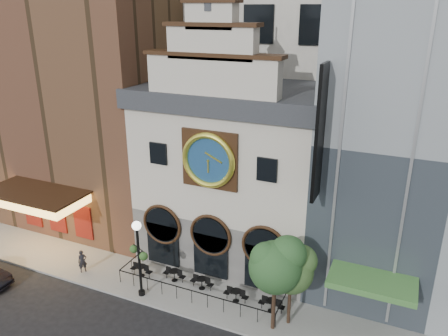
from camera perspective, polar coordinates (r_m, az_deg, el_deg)
The scene contains 14 objects.
ground at distance 27.21m, azimuth -5.46°, elevation -18.79°, with size 120.00×120.00×0.00m, color black.
sidewalk at distance 28.89m, azimuth -2.95°, elevation -15.87°, with size 44.00×5.00×0.15m, color gray.
clock_building at distance 30.04m, azimuth 1.40°, elevation -0.03°, with size 12.60×8.78×18.65m.
theater_building at distance 37.15m, azimuth -16.45°, elevation 12.50°, with size 14.00×15.60×25.00m.
cafe_railing at distance 28.59m, azimuth -2.97°, elevation -15.02°, with size 10.60×2.60×0.90m, color black, non-canonical shape.
bistro_0 at distance 30.44m, azimuth -10.75°, elevation -12.94°, with size 1.58×0.68×0.90m.
bistro_1 at distance 29.66m, azimuth -6.52°, elevation -13.65°, with size 1.58×0.68×0.90m.
bistro_2 at distance 28.80m, azimuth -2.92°, elevation -14.70°, with size 1.58×0.68×0.90m.
bistro_3 at distance 27.74m, azimuth 1.58°, elevation -16.22°, with size 1.58×0.68×0.90m.
bistro_4 at distance 27.13m, azimuth 6.22°, elevation -17.31°, with size 1.58×0.68×0.90m.
pedestrian at distance 31.66m, azimuth -18.00°, elevation -11.52°, with size 0.58×0.38×1.60m, color black.
lamppost at distance 27.26m, azimuth -11.11°, elevation -10.53°, with size 1.54×0.99×5.12m.
tree_left at distance 23.81m, azimuth 6.90°, elevation -12.25°, with size 2.98×2.87×5.74m.
tree_right at distance 24.64m, azimuth 8.92°, elevation -12.80°, with size 2.56×2.46×4.92m.
Camera 1 is at (10.80, -18.21, 17.09)m, focal length 35.00 mm.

